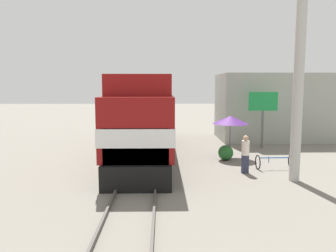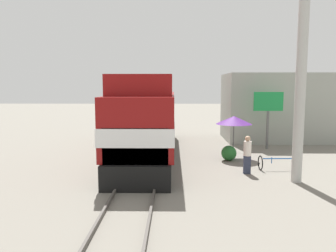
# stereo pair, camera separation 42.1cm
# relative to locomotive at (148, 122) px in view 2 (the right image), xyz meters

# --- Properties ---
(ground_plane) EXTENTS (120.00, 120.00, 0.00)m
(ground_plane) POSITION_rel_locomotive_xyz_m (0.00, -2.70, -1.87)
(ground_plane) COLOR slate
(rail_near) EXTENTS (0.08, 41.66, 0.15)m
(rail_near) POSITION_rel_locomotive_xyz_m (-0.72, -2.70, -1.80)
(rail_near) COLOR #4C4742
(rail_near) RESTS_ON ground_plane
(rail_far) EXTENTS (0.08, 41.66, 0.15)m
(rail_far) POSITION_rel_locomotive_xyz_m (0.72, -2.70, -1.80)
(rail_far) COLOR #4C4742
(rail_far) RESTS_ON ground_plane
(locomotive) EXTENTS (2.92, 14.20, 4.35)m
(locomotive) POSITION_rel_locomotive_xyz_m (0.00, 0.00, 0.00)
(locomotive) COLOR black
(locomotive) RESTS_ON ground_plane
(utility_pole) EXTENTS (1.80, 0.41, 9.90)m
(utility_pole) POSITION_rel_locomotive_xyz_m (6.42, -5.15, 3.13)
(utility_pole) COLOR #B2B2AD
(utility_pole) RESTS_ON ground_plane
(vendor_umbrella) EXTENTS (1.93, 1.93, 2.29)m
(vendor_umbrella) POSITION_rel_locomotive_xyz_m (4.67, -0.66, 0.20)
(vendor_umbrella) COLOR #4C4C4C
(vendor_umbrella) RESTS_ON ground_plane
(billboard_sign) EXTENTS (1.81, 0.12, 3.54)m
(billboard_sign) POSITION_rel_locomotive_xyz_m (7.27, 2.03, 0.79)
(billboard_sign) COLOR #595959
(billboard_sign) RESTS_ON ground_plane
(shrub_cluster) EXTENTS (0.80, 0.80, 0.80)m
(shrub_cluster) POSITION_rel_locomotive_xyz_m (4.33, -1.31, -1.48)
(shrub_cluster) COLOR #236028
(shrub_cluster) RESTS_ON ground_plane
(person_bystander) EXTENTS (0.34, 0.34, 1.70)m
(person_bystander) POSITION_rel_locomotive_xyz_m (4.69, -3.93, -0.95)
(person_bystander) COLOR #2D3347
(person_bystander) RESTS_ON ground_plane
(bicycle) EXTENTS (1.69, 0.76, 0.69)m
(bicycle) POSITION_rel_locomotive_xyz_m (6.26, -3.26, -1.52)
(bicycle) COLOR black
(bicycle) RESTS_ON ground_plane
(building_block_distant) EXTENTS (7.75, 4.65, 4.78)m
(building_block_distant) POSITION_rel_locomotive_xyz_m (9.09, 5.70, 0.52)
(building_block_distant) COLOR #999E93
(building_block_distant) RESTS_ON ground_plane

